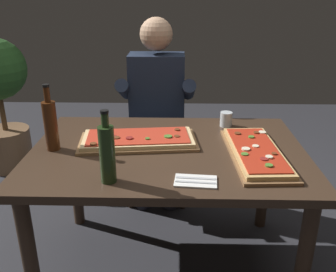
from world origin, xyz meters
The scene contains 10 objects.
ground_plane centered at (0.00, 0.00, 0.00)m, with size 6.40×6.40×0.00m, color #2D2D33.
dining_table centered at (0.00, 0.00, 0.64)m, with size 1.40×0.96×0.74m.
pizza_rectangular_front centered at (-0.16, 0.07, 0.76)m, with size 0.65×0.35×0.05m.
pizza_rectangular_left centered at (0.43, -0.07, 0.76)m, with size 0.28×0.63×0.05m.
wine_bottle_dark centered at (-0.24, -0.35, 0.87)m, with size 0.07×0.07×0.32m.
oil_bottle_amber centered at (-0.58, -0.02, 0.88)m, with size 0.07×0.07×0.34m.
tumbler_near_camera centered at (0.34, 0.34, 0.78)m, with size 0.07×0.07×0.09m.
napkin_cutlery_set centered at (0.13, -0.35, 0.74)m, with size 0.19×0.13×0.01m.
diner_chair centered at (-0.10, 0.86, 0.49)m, with size 0.44×0.44×0.87m.
seated_diner centered at (-0.10, 0.74, 0.74)m, with size 0.53×0.41×1.33m.
Camera 1 is at (0.05, -1.74, 1.52)m, focal length 39.61 mm.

